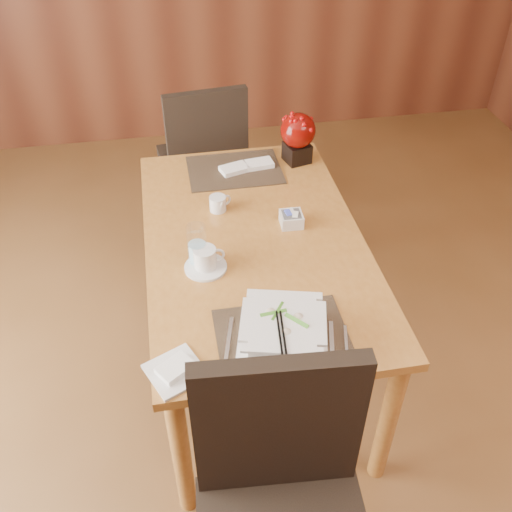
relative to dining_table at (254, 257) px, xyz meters
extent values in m
plane|color=brown|center=(0.00, -0.60, -0.65)|extent=(6.00, 6.00, 0.00)
cube|color=#AB6F2F|center=(0.00, 0.00, 0.08)|extent=(0.90, 1.50, 0.04)
cylinder|color=#AB6F2F|center=(-0.39, -0.69, -0.30)|extent=(0.07, 0.07, 0.71)
cylinder|color=#AB6F2F|center=(-0.39, 0.69, -0.30)|extent=(0.07, 0.07, 0.71)
cylinder|color=#AB6F2F|center=(0.39, -0.69, -0.30)|extent=(0.07, 0.07, 0.71)
cylinder|color=#AB6F2F|center=(0.39, 0.69, -0.30)|extent=(0.07, 0.07, 0.71)
cube|color=black|center=(0.00, -0.55, 0.10)|extent=(0.45, 0.33, 0.01)
cube|color=black|center=(0.00, 0.55, 0.10)|extent=(0.45, 0.33, 0.01)
cube|color=silver|center=(-0.01, -0.58, 0.10)|extent=(0.36, 0.36, 0.01)
cube|color=silver|center=(-0.01, -0.58, 0.16)|extent=(0.26, 0.26, 0.10)
cylinder|color=tan|center=(-0.01, -0.58, 0.16)|extent=(0.20, 0.20, 0.08)
cylinder|color=silver|center=(-0.22, -0.15, 0.10)|extent=(0.17, 0.17, 0.01)
cylinder|color=silver|center=(-0.22, -0.15, 0.15)|extent=(0.10, 0.10, 0.08)
cylinder|color=black|center=(-0.22, -0.15, 0.19)|extent=(0.08, 0.08, 0.01)
cylinder|color=silver|center=(-0.24, -0.11, 0.19)|extent=(0.09, 0.09, 0.18)
cube|color=silver|center=(0.17, 0.07, 0.12)|extent=(0.10, 0.10, 0.06)
cube|color=black|center=(0.32, 0.59, 0.14)|extent=(0.14, 0.14, 0.10)
sphere|color=#720804|center=(0.32, 0.59, 0.26)|extent=(0.17, 0.17, 0.17)
cube|color=silver|center=(-0.37, -0.64, 0.10)|extent=(0.22, 0.22, 0.01)
cube|color=black|center=(-0.10, -0.93, 0.16)|extent=(0.49, 0.09, 0.55)
cube|color=black|center=(-0.12, 1.14, -0.19)|extent=(0.52, 0.52, 0.06)
cube|color=black|center=(-0.09, 0.93, 0.09)|extent=(0.45, 0.10, 0.50)
cylinder|color=black|center=(0.05, 1.35, -0.44)|extent=(0.04, 0.04, 0.43)
cylinder|color=black|center=(0.10, 0.97, -0.44)|extent=(0.04, 0.04, 0.43)
cylinder|color=black|center=(-0.33, 1.31, -0.44)|extent=(0.04, 0.04, 0.43)
cylinder|color=black|center=(-0.28, 0.93, -0.44)|extent=(0.04, 0.04, 0.43)
camera|label=1|loc=(-0.32, -1.83, 1.56)|focal=40.00mm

